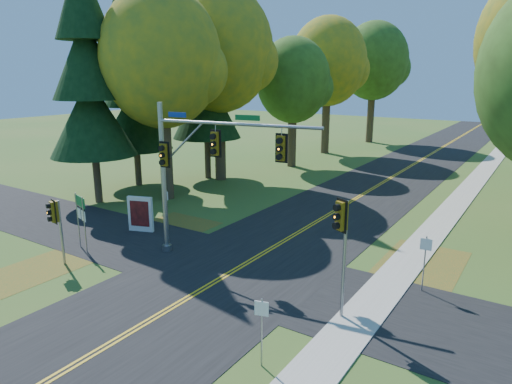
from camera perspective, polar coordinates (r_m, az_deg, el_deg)
The scene contains 25 objects.
ground at distance 19.37m, azimuth -6.08°, elevation -11.68°, with size 160.00×160.00×0.00m, color #325C20.
road_main at distance 19.36m, azimuth -6.08°, elevation -11.66°, with size 8.00×160.00×0.02m, color black.
road_cross at distance 20.79m, azimuth -2.54°, elevation -9.68°, with size 60.00×6.00×0.02m, color black.
centerline_left at distance 19.41m, azimuth -6.32°, elevation -11.54°, with size 0.10×160.00×0.01m, color gold.
centerline_right at distance 19.30m, azimuth -5.85°, elevation -11.69°, with size 0.10×160.00×0.01m, color gold.
sidewalk_east at distance 16.56m, azimuth 11.52°, elevation -16.65°, with size 1.60×160.00×0.06m, color #9E998E.
leaf_patch_w_near at distance 26.17m, azimuth -11.58°, elevation -4.79°, with size 4.00×6.00×0.00m, color brown.
leaf_patch_e at distance 21.56m, azimuth 19.14°, elevation -9.61°, with size 3.50×8.00×0.00m, color brown.
leaf_patch_w_far at distance 22.98m, azimuth -25.91°, elevation -8.79°, with size 3.00×5.00×0.00m, color brown.
tree_w_a at distance 31.84m, azimuth -11.57°, elevation 15.96°, with size 8.00×8.00×14.15m.
tree_w_b at distance 37.48m, azimuth -4.54°, elevation 17.28°, with size 8.60×8.60×15.38m.
tree_w_c at distance 43.10m, azimuth 4.78°, elevation 13.68°, with size 6.80×6.80×11.91m.
tree_w_d at distance 51.17m, azimuth 9.11°, elevation 15.73°, with size 8.20×8.20×14.56m.
tree_w_e at distance 60.85m, azimuth 14.62°, elevation 15.51°, with size 8.40×8.40×14.97m.
pine_a at distance 32.15m, azimuth -20.37°, elevation 14.81°, with size 5.60×5.60×19.48m.
pine_b at distance 36.48m, azimuth -15.23°, elevation 13.45°, with size 5.60×5.60×17.31m.
pine_c at distance 38.02m, azimuth -6.39°, elevation 16.18°, with size 5.60×5.60×20.56m.
traffic_mast at distance 20.90m, azimuth -7.29°, elevation 3.81°, with size 7.96×1.69×7.29m.
east_signal_pole at distance 15.87m, azimuth 10.64°, elevation -4.61°, with size 0.48×0.59×4.47m.
ped_signal_pole at distance 22.36m, azimuth -23.83°, elevation -2.84°, with size 0.48×0.57×3.14m.
route_sign_cluster at distance 23.96m, azimuth -21.08°, elevation -2.27°, with size 1.28×0.44×2.85m.
info_kiosk at distance 26.11m, azimuth -14.24°, elevation -2.71°, with size 1.43×0.67×2.00m.
reg_sign_e_north at distance 19.45m, azimuth 20.39°, elevation -7.29°, with size 0.45×0.08×2.34m.
reg_sign_e_south at distance 13.87m, azimuth 0.70°, elevation -15.79°, with size 0.41×0.15×2.22m.
reg_sign_w at distance 25.83m, azimuth -11.08°, elevation -1.30°, with size 0.42×0.21×2.35m.
Camera 1 is at (11.18, -13.32, 8.52)m, focal length 32.00 mm.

